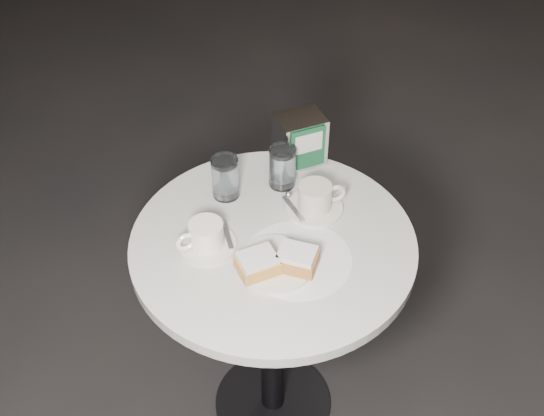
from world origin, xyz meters
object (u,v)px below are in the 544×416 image
Objects in this scene: water_glass_left at (225,178)px; napkin_dispenser at (300,140)px; beignet_plate at (276,262)px; water_glass_right at (282,168)px; cafe_table at (273,292)px; coffee_cup_left at (206,237)px; coffee_cup_right at (315,199)px.

napkin_dispenser reaches higher than water_glass_left.
water_glass_right is (0.05, 0.30, 0.03)m from beignet_plate.
beignet_plate is 0.41m from napkin_dispenser.
cafe_table is 4.04× the size of coffee_cup_left.
napkin_dispenser reaches higher than water_glass_right.
cafe_table is 6.56× the size of water_glass_right.
cafe_table is 0.33m from water_glass_right.
water_glass_right is at bearing 9.33° from water_glass_left.
coffee_cup_right is 0.13m from water_glass_right.
water_glass_left is at bearing -170.67° from water_glass_right.
water_glass_left is (-0.10, 0.28, 0.03)m from beignet_plate.
coffee_cup_right is at bearing -2.43° from coffee_cup_left.
water_glass_right is (0.15, 0.02, -0.00)m from water_glass_left.
water_glass_left is at bearing 153.72° from coffee_cup_right.
coffee_cup_right is (0.28, 0.10, 0.00)m from coffee_cup_left.
coffee_cup_right is 1.11× the size of napkin_dispenser.
napkin_dispenser is at bearing 73.74° from beignet_plate.
water_glass_left is 0.24m from napkin_dispenser.
coffee_cup_right is (0.12, 0.19, 0.01)m from beignet_plate.
water_glass_left reaches higher than coffee_cup_left.
napkin_dispenser is (-0.01, 0.20, 0.04)m from coffee_cup_right.
coffee_cup_left is 0.30m from coffee_cup_right.
coffee_cup_left is 1.15× the size of coffee_cup_right.
beignet_plate is at bearing -70.97° from water_glass_left.
coffee_cup_left reaches higher than beignet_plate.
napkin_dispenser is at bearing 87.27° from coffee_cup_right.
napkin_dispenser reaches higher than cafe_table.
napkin_dispenser is (0.06, 0.09, 0.02)m from water_glass_right.
cafe_table is 5.13× the size of napkin_dispenser.
napkin_dispenser is (0.11, 0.39, 0.05)m from beignet_plate.
coffee_cup_right is at bearing 57.43° from beignet_plate.
beignet_plate is 1.78× the size of water_glass_right.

